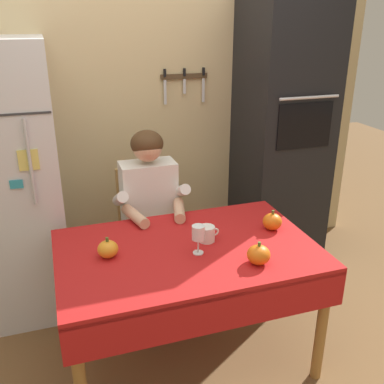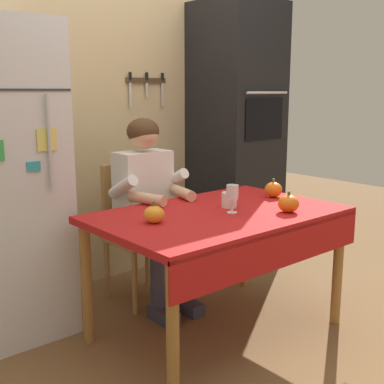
% 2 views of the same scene
% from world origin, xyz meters
% --- Properties ---
extents(ground_plane, '(10.00, 10.00, 0.00)m').
position_xyz_m(ground_plane, '(0.00, 0.00, 0.00)').
color(ground_plane, brown).
rests_on(ground_plane, ground).
extents(back_wall_assembly, '(3.70, 0.13, 2.60)m').
position_xyz_m(back_wall_assembly, '(0.05, 1.35, 1.30)').
color(back_wall_assembly, '#D1B784').
rests_on(back_wall_assembly, ground).
extents(refrigerator, '(0.68, 0.71, 1.80)m').
position_xyz_m(refrigerator, '(-0.95, 0.96, 0.90)').
color(refrigerator, silver).
rests_on(refrigerator, ground).
extents(wall_oven, '(0.60, 0.64, 2.10)m').
position_xyz_m(wall_oven, '(1.05, 1.00, 1.05)').
color(wall_oven, black).
rests_on(wall_oven, ground).
extents(dining_table, '(1.40, 0.90, 0.74)m').
position_xyz_m(dining_table, '(0.00, 0.08, 0.66)').
color(dining_table, '#9E6B33').
rests_on(dining_table, ground).
extents(chair_behind_person, '(0.40, 0.40, 0.93)m').
position_xyz_m(chair_behind_person, '(-0.06, 0.87, 0.51)').
color(chair_behind_person, tan).
rests_on(chair_behind_person, ground).
extents(seated_person, '(0.47, 0.55, 1.25)m').
position_xyz_m(seated_person, '(-0.06, 0.68, 0.74)').
color(seated_person, '#38384C').
rests_on(seated_person, ground).
extents(coffee_mug, '(0.12, 0.09, 0.09)m').
position_xyz_m(coffee_mug, '(0.13, 0.14, 0.78)').
color(coffee_mug, white).
rests_on(coffee_mug, dining_table).
extents(wine_glass, '(0.07, 0.07, 0.16)m').
position_xyz_m(wine_glass, '(0.04, 0.02, 0.86)').
color(wine_glass, white).
rests_on(wine_glass, dining_table).
extents(pumpkin_large, '(0.12, 0.12, 0.12)m').
position_xyz_m(pumpkin_large, '(0.29, -0.17, 0.79)').
color(pumpkin_large, orange).
rests_on(pumpkin_large, dining_table).
extents(pumpkin_medium, '(0.11, 0.11, 0.11)m').
position_xyz_m(pumpkin_medium, '(-0.42, 0.14, 0.79)').
color(pumpkin_medium, orange).
rests_on(pumpkin_medium, dining_table).
extents(pumpkin_small, '(0.11, 0.11, 0.12)m').
position_xyz_m(pumpkin_small, '(0.54, 0.15, 0.79)').
color(pumpkin_small, orange).
rests_on(pumpkin_small, dining_table).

